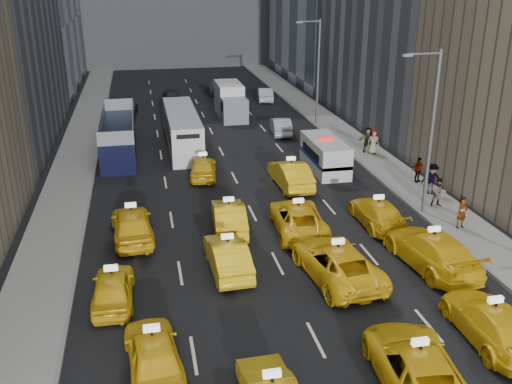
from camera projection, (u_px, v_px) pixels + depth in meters
ground at (333, 375)px, 19.14m from camera, size 160.00×160.00×0.00m
sidewalk_west at (75, 163)px, 39.97m from camera, size 3.00×90.00×0.15m
sidewalk_east at (358, 146)px, 43.91m from camera, size 3.00×90.00×0.15m
curb_west at (96, 162)px, 40.24m from camera, size 0.15×90.00×0.18m
curb_east at (340, 147)px, 43.63m from camera, size 0.15×90.00×0.18m
streetlight_near at (430, 128)px, 30.03m from camera, size 2.15×0.22×9.00m
streetlight_far at (317, 69)px, 48.30m from camera, size 2.15×0.22×9.00m
taxi_4 at (153, 352)px, 19.08m from camera, size 2.15×4.48×1.48m
taxi_6 at (417, 367)px, 18.34m from camera, size 3.07×5.67×1.51m
taxi_7 at (492, 322)px, 20.72m from camera, size 2.24×5.13×1.47m
taxi_8 at (113, 288)px, 23.07m from camera, size 1.74×4.08×1.38m
taxi_9 at (228, 256)px, 25.55m from camera, size 1.74×4.56×1.48m
taxi_10 at (337, 262)px, 24.89m from camera, size 3.20×5.91×1.57m
taxi_11 at (432, 250)px, 25.88m from camera, size 2.88×5.93×1.66m
taxi_12 at (132, 224)px, 28.54m from camera, size 2.28×4.95×1.64m
taxi_13 at (229, 217)px, 29.56m from camera, size 1.93×4.70×1.52m
taxi_14 at (298, 218)px, 29.49m from camera, size 2.81×5.47×1.48m
taxi_15 at (377, 213)px, 30.20m from camera, size 1.96×4.76×1.38m
taxi_16 at (203, 167)px, 37.19m from camera, size 2.20×4.29×1.40m
taxi_17 at (291, 174)px, 35.60m from camera, size 1.90×4.99×1.62m
nypd_van at (325, 155)px, 38.52m from camera, size 2.10×5.33×2.28m
double_decker at (119, 134)px, 41.80m from camera, size 3.33×10.50×3.00m
city_bus at (182, 129)px, 43.49m from camera, size 3.24×10.93×2.78m
box_truck at (230, 101)px, 52.59m from camera, size 3.00×6.75×2.98m
misc_car_0 at (281, 126)px, 47.16m from camera, size 1.99×4.38×1.39m
misc_car_1 at (124, 109)px, 53.02m from camera, size 2.68×5.14×1.38m
misc_car_2 at (216, 87)px, 62.94m from camera, size 2.15×4.95×1.42m
misc_car_3 at (172, 95)px, 58.89m from camera, size 1.75×4.12×1.39m
misc_car_4 at (265, 94)px, 59.30m from camera, size 2.01×4.39×1.39m
pedestrian_0 at (462, 212)px, 29.44m from camera, size 0.72×0.56×1.74m
pedestrian_1 at (439, 192)px, 32.21m from camera, size 0.88×0.58×1.67m
pedestrian_2 at (432, 179)px, 33.95m from camera, size 1.32×0.91×1.89m
pedestrian_3 at (418, 170)px, 35.95m from camera, size 1.03×0.70×1.61m
pedestrian_4 at (373, 142)px, 41.52m from camera, size 0.92×0.54×1.83m
pedestrian_5 at (368, 140)px, 41.94m from camera, size 1.72×0.50×1.85m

